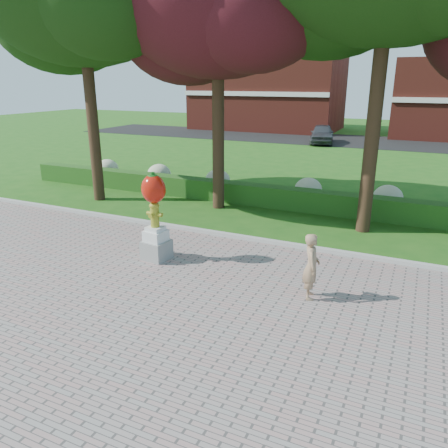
% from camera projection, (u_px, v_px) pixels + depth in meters
% --- Properties ---
extents(ground, '(100.00, 100.00, 0.00)m').
position_uv_depth(ground, '(188.00, 276.00, 11.04)').
color(ground, '#1E5515').
rests_on(ground, ground).
extents(walkway, '(40.00, 14.00, 0.04)m').
position_uv_depth(walkway, '(74.00, 364.00, 7.59)').
color(walkway, gray).
rests_on(walkway, ground).
extents(curb, '(40.00, 0.18, 0.15)m').
position_uv_depth(curb, '(235.00, 237.00, 13.60)').
color(curb, '#ADADA5').
rests_on(curb, ground).
extents(lawn_hedge, '(24.00, 0.70, 0.80)m').
position_uv_depth(lawn_hedge, '(276.00, 197.00, 16.94)').
color(lawn_hedge, '#154814').
rests_on(lawn_hedge, ground).
extents(hydrangea_row, '(20.10, 1.10, 0.99)m').
position_uv_depth(hydrangea_row, '(298.00, 189.00, 17.53)').
color(hydrangea_row, '#ADB58A').
rests_on(hydrangea_row, ground).
extents(street, '(50.00, 8.00, 0.02)m').
position_uv_depth(street, '(359.00, 141.00, 35.14)').
color(street, black).
rests_on(street, ground).
extents(building_left, '(14.00, 8.00, 7.00)m').
position_uv_depth(building_left, '(267.00, 93.00, 43.21)').
color(building_left, maroon).
rests_on(building_left, ground).
extents(tree_mid_left, '(8.25, 7.04, 10.69)m').
position_uv_depth(tree_mid_left, '(216.00, 0.00, 14.82)').
color(tree_mid_left, black).
rests_on(tree_mid_left, ground).
extents(hydrant_sculpture, '(0.73, 0.73, 2.41)m').
position_uv_depth(hydrant_sculpture, '(155.00, 214.00, 11.62)').
color(hydrant_sculpture, gray).
rests_on(hydrant_sculpture, walkway).
extents(woman, '(0.50, 0.63, 1.52)m').
position_uv_depth(woman, '(311.00, 266.00, 9.66)').
color(woman, '#A07D5B').
rests_on(woman, walkway).
extents(parked_car, '(2.49, 4.48, 1.44)m').
position_uv_depth(parked_car, '(322.00, 134.00, 33.76)').
color(parked_car, '#3C3E44').
rests_on(parked_car, street).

